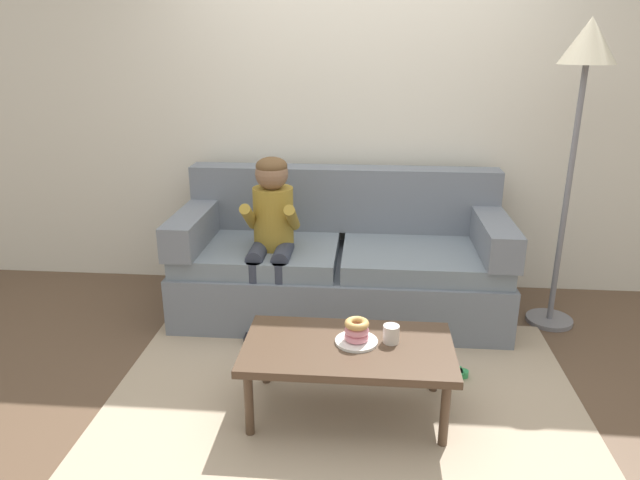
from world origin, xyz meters
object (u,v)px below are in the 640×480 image
coffee_table (348,352)px  mug (391,334)px  person_child (272,226)px  toy_controller (448,374)px  donut (357,337)px  floor_lamp (584,78)px  couch (341,264)px

coffee_table → mug: mug is taller
mug → person_child: bearing=128.6°
coffee_table → toy_controller: coffee_table is taller
donut → floor_lamp: floor_lamp is taller
person_child → donut: (0.57, -0.95, -0.25)m
floor_lamp → coffee_table: bearing=-139.7°
mug → toy_controller: (0.34, 0.32, -0.40)m
couch → toy_controller: size_ratio=9.58×
floor_lamp → toy_controller: bearing=-135.6°
donut → couch: bearing=96.8°
couch → mug: size_ratio=24.05×
couch → person_child: bearing=-154.4°
person_child → floor_lamp: bearing=4.3°
donut → mug: size_ratio=1.33×
couch → floor_lamp: size_ratio=1.13×
couch → person_child: person_child is taller
coffee_table → floor_lamp: size_ratio=0.53×
floor_lamp → couch: bearing=177.1°
mug → donut: bearing=-173.6°
person_child → mug: size_ratio=12.24×
couch → donut: (0.14, -1.15, 0.07)m
person_child → mug: (0.74, -0.93, -0.24)m
donut → floor_lamp: 2.03m
coffee_table → floor_lamp: 2.12m
donut → mug: (0.17, 0.02, 0.01)m
coffee_table → donut: (0.04, 0.03, 0.07)m
toy_controller → floor_lamp: size_ratio=0.12×
coffee_table → couch: bearing=94.7°
coffee_table → toy_controller: 0.73m
coffee_table → mug: 0.23m
mug → floor_lamp: (1.10, 1.06, 1.15)m
toy_controller → floor_lamp: 1.88m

